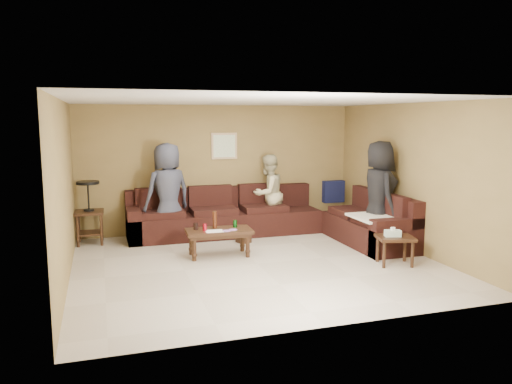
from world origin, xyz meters
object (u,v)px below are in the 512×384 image
end_table_left (89,211)px  side_table_right (395,240)px  sectional_sofa (274,221)px  person_right (379,194)px  waste_bin (243,236)px  person_middle (268,193)px  person_left (168,192)px  coffee_table (219,233)px

end_table_left → side_table_right: (4.50, -2.78, -0.20)m
sectional_sofa → person_right: bearing=-34.5°
person_right → sectional_sofa: bearing=61.9°
waste_bin → person_middle: 1.19m
person_left → sectional_sofa: bearing=148.2°
sectional_sofa → waste_bin: bearing=-166.4°
waste_bin → end_table_left: bearing=164.4°
end_table_left → side_table_right: bearing=-31.7°
sectional_sofa → side_table_right: size_ratio=7.31×
end_table_left → person_right: size_ratio=0.61×
side_table_right → waste_bin: 2.76m
end_table_left → side_table_right: 5.29m
side_table_right → person_middle: bearing=112.4°
coffee_table → person_middle: person_middle is taller
person_right → end_table_left: bearing=77.5°
side_table_right → person_right: 1.30m
person_middle → person_right: 2.22m
sectional_sofa → side_table_right: (1.19, -2.19, 0.06)m
sectional_sofa → side_table_right: 2.50m
sectional_sofa → waste_bin: (-0.64, -0.16, -0.20)m
coffee_table → person_right: (2.85, -0.18, 0.55)m
end_table_left → waste_bin: bearing=-15.6°
sectional_sofa → end_table_left: end_table_left is taller
sectional_sofa → person_middle: size_ratio=3.01×
sectional_sofa → end_table_left: size_ratio=4.10×
end_table_left → sectional_sofa: bearing=-10.1°
sectional_sofa → person_left: bearing=168.9°
waste_bin → person_middle: size_ratio=0.17×
side_table_right → person_right: person_right is taller
sectional_sofa → person_right: size_ratio=2.50×
person_left → end_table_left: bearing=-29.4°
coffee_table → side_table_right: coffee_table is taller
side_table_right → person_left: bearing=140.5°
person_left → person_middle: person_left is taller
end_table_left → person_right: bearing=-18.9°
end_table_left → person_middle: size_ratio=0.74×
person_right → person_middle: bearing=49.2°
end_table_left → waste_bin: (2.66, -0.75, -0.47)m
side_table_right → waste_bin: bearing=132.0°
person_middle → coffee_table: bearing=17.7°
waste_bin → person_left: bearing=157.4°
person_middle → side_table_right: bearing=83.1°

